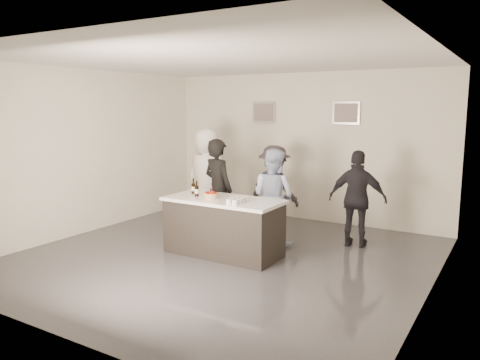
{
  "coord_description": "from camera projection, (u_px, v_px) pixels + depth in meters",
  "views": [
    {
      "loc": [
        3.85,
        -5.87,
        2.32
      ],
      "look_at": [
        0.0,
        0.5,
        1.15
      ],
      "focal_mm": 35.0,
      "sensor_mm": 36.0,
      "label": 1
    }
  ],
  "objects": [
    {
      "name": "wall_back",
      "position": [
        303.0,
        147.0,
        9.6
      ],
      "size": [
        6.0,
        0.04,
        3.0
      ],
      "primitive_type": "cube",
      "color": "white",
      "rests_on": "ground"
    },
    {
      "name": "candles",
      "position": [
        197.0,
        200.0,
        7.19
      ],
      "size": [
        0.24,
        0.08,
        0.01
      ],
      "primitive_type": "cube",
      "color": "pink",
      "rests_on": "bar_counter"
    },
    {
      "name": "wall_left",
      "position": [
        87.0,
        152.0,
        8.59
      ],
      "size": [
        0.04,
        6.0,
        3.0
      ],
      "primitive_type": "cube",
      "color": "white",
      "rests_on": "ground"
    },
    {
      "name": "bar_counter",
      "position": [
        223.0,
        227.0,
        7.37
      ],
      "size": [
        1.86,
        0.86,
        0.9
      ],
      "primitive_type": "cube",
      "color": "white",
      "rests_on": "ground"
    },
    {
      "name": "person_guest_right",
      "position": [
        357.0,
        199.0,
        7.74
      ],
      "size": [
        0.99,
        0.51,
        1.62
      ],
      "primitive_type": "imported",
      "rotation": [
        0.0,
        0.0,
        3.27
      ],
      "color": "black",
      "rests_on": "ground"
    },
    {
      "name": "wall_right",
      "position": [
        435.0,
        177.0,
        5.53
      ],
      "size": [
        0.04,
        6.0,
        3.0
      ],
      "primitive_type": "cube",
      "color": "white",
      "rests_on": "ground"
    },
    {
      "name": "floor",
      "position": [
        223.0,
        257.0,
        7.29
      ],
      "size": [
        6.0,
        6.0,
        0.0
      ],
      "primitive_type": "plane",
      "color": "#3D3D42",
      "rests_on": "ground"
    },
    {
      "name": "ceiling",
      "position": [
        222.0,
        60.0,
        6.83
      ],
      "size": [
        6.0,
        6.0,
        0.0
      ],
      "primitive_type": "plane",
      "rotation": [
        3.14,
        0.0,
        0.0
      ],
      "color": "white"
    },
    {
      "name": "beer_bottle_b",
      "position": [
        197.0,
        188.0,
        7.46
      ],
      "size": [
        0.07,
        0.07,
        0.26
      ],
      "primitive_type": "cylinder",
      "color": "black",
      "rests_on": "bar_counter"
    },
    {
      "name": "picture_right",
      "position": [
        346.0,
        113.0,
        9.0
      ],
      "size": [
        0.54,
        0.04,
        0.44
      ],
      "primitive_type": "cube",
      "color": "#B2B2B7",
      "rests_on": "wall_back"
    },
    {
      "name": "person_guest_back",
      "position": [
        274.0,
        188.0,
        8.79
      ],
      "size": [
        1.12,
        0.75,
        1.61
      ],
      "primitive_type": "imported",
      "rotation": [
        0.0,
        0.0,
        2.98
      ],
      "color": "#302931",
      "rests_on": "ground"
    },
    {
      "name": "picture_left",
      "position": [
        264.0,
        112.0,
        9.92
      ],
      "size": [
        0.54,
        0.04,
        0.44
      ],
      "primitive_type": "cube",
      "color": "#B2B2B7",
      "rests_on": "wall_back"
    },
    {
      "name": "tumbler_cluster",
      "position": [
        237.0,
        200.0,
        6.98
      ],
      "size": [
        0.19,
        0.4,
        0.08
      ],
      "primitive_type": "cube",
      "color": "gold",
      "rests_on": "bar_counter"
    },
    {
      "name": "person_guest_left",
      "position": [
        207.0,
        177.0,
        9.18
      ],
      "size": [
        0.95,
        0.63,
        1.9
      ],
      "primitive_type": "imported",
      "rotation": [
        0.0,
        0.0,
        3.17
      ],
      "color": "white",
      "rests_on": "ground"
    },
    {
      "name": "wall_front",
      "position": [
        53.0,
        192.0,
        4.52
      ],
      "size": [
        6.0,
        0.04,
        3.0
      ],
      "primitive_type": "cube",
      "color": "white",
      "rests_on": "ground"
    },
    {
      "name": "person_main_blue",
      "position": [
        273.0,
        196.0,
        7.93
      ],
      "size": [
        0.89,
        0.75,
        1.63
      ],
      "primitive_type": "imported",
      "rotation": [
        0.0,
        0.0,
        2.96
      ],
      "color": "#B2C2E9",
      "rests_on": "ground"
    },
    {
      "name": "cake",
      "position": [
        211.0,
        196.0,
        7.31
      ],
      "size": [
        0.23,
        0.23,
        0.08
      ],
      "primitive_type": "cylinder",
      "color": "orange",
      "rests_on": "bar_counter"
    },
    {
      "name": "person_main_black",
      "position": [
        218.0,
        189.0,
        8.2
      ],
      "size": [
        0.74,
        0.59,
        1.78
      ],
      "primitive_type": "imported",
      "rotation": [
        0.0,
        0.0,
        2.85
      ],
      "color": "black",
      "rests_on": "ground"
    },
    {
      "name": "beer_bottle_a",
      "position": [
        193.0,
        186.0,
        7.69
      ],
      "size": [
        0.07,
        0.07,
        0.26
      ],
      "primitive_type": "cylinder",
      "color": "black",
      "rests_on": "bar_counter"
    }
  ]
}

